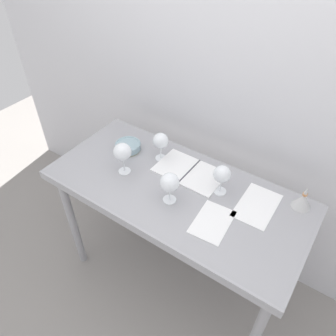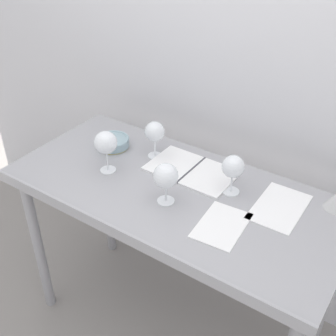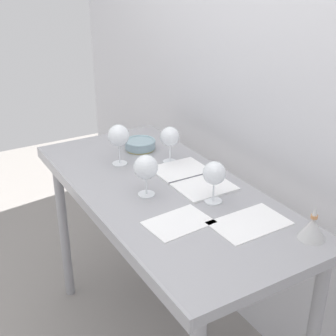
{
  "view_description": "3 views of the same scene",
  "coord_description": "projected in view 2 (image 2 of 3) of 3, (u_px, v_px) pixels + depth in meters",
  "views": [
    {
      "loc": [
        0.66,
        -1.03,
        2.11
      ],
      "look_at": [
        -0.06,
        0.01,
        0.99
      ],
      "focal_mm": 34.81,
      "sensor_mm": 36.0,
      "label": 1
    },
    {
      "loc": [
        0.78,
        -1.19,
        1.96
      ],
      "look_at": [
        -0.06,
        0.03,
        0.96
      ],
      "focal_mm": 46.29,
      "sensor_mm": 36.0,
      "label": 2
    },
    {
      "loc": [
        1.48,
        -0.86,
        1.78
      ],
      "look_at": [
        -0.03,
        0.03,
        0.97
      ],
      "focal_mm": 49.54,
      "sensor_mm": 36.0,
      "label": 3
    }
  ],
  "objects": [
    {
      "name": "back_wall",
      "position": [
        238.0,
        58.0,
        1.88
      ],
      "size": [
        3.8,
        0.04,
        2.6
      ],
      "primitive_type": "cube",
      "color": "silver",
      "rests_on": "ground_plane"
    },
    {
      "name": "tasting_sheet_upper",
      "position": [
        222.0,
        225.0,
        1.57
      ],
      "size": [
        0.18,
        0.24,
        0.0
      ],
      "primitive_type": "cube",
      "rotation": [
        0.0,
        0.0,
        0.08
      ],
      "color": "white",
      "rests_on": "steel_counter"
    },
    {
      "name": "tasting_sheet_lower",
      "position": [
        280.0,
        207.0,
        1.66
      ],
      "size": [
        0.18,
        0.27,
        0.0
      ],
      "primitive_type": "cube",
      "rotation": [
        0.0,
        0.0,
        0.02
      ],
      "color": "white",
      "rests_on": "steel_counter"
    },
    {
      "name": "open_notebook",
      "position": [
        192.0,
        170.0,
        1.87
      ],
      "size": [
        0.38,
        0.23,
        0.01
      ],
      "rotation": [
        0.0,
        0.0,
        -0.01
      ],
      "color": "white",
      "rests_on": "steel_counter"
    },
    {
      "name": "wine_glass_far_left",
      "position": [
        155.0,
        132.0,
        1.9
      ],
      "size": [
        0.09,
        0.09,
        0.17
      ],
      "color": "white",
      "rests_on": "steel_counter"
    },
    {
      "name": "wine_glass_near_left",
      "position": [
        106.0,
        144.0,
        1.8
      ],
      "size": [
        0.1,
        0.1,
        0.19
      ],
      "color": "white",
      "rests_on": "steel_counter"
    },
    {
      "name": "ground_plane",
      "position": [
        173.0,
        325.0,
        2.27
      ],
      "size": [
        6.0,
        6.0,
        0.0
      ],
      "primitive_type": "plane",
      "color": "gray"
    },
    {
      "name": "steel_counter",
      "position": [
        174.0,
        208.0,
        1.82
      ],
      "size": [
        1.4,
        0.65,
        0.9
      ],
      "color": "#98989E",
      "rests_on": "ground_plane"
    },
    {
      "name": "wine_glass_near_center",
      "position": [
        166.0,
        177.0,
        1.63
      ],
      "size": [
        0.1,
        0.1,
        0.17
      ],
      "color": "white",
      "rests_on": "steel_counter"
    },
    {
      "name": "tasting_bowl",
      "position": [
        113.0,
        142.0,
        2.02
      ],
      "size": [
        0.15,
        0.15,
        0.05
      ],
      "color": "#DBCC66",
      "rests_on": "steel_counter"
    },
    {
      "name": "wine_glass_far_right",
      "position": [
        233.0,
        168.0,
        1.68
      ],
      "size": [
        0.09,
        0.09,
        0.17
      ],
      "color": "white",
      "rests_on": "steel_counter"
    }
  ]
}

